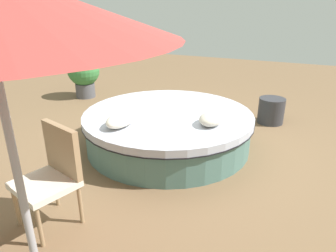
% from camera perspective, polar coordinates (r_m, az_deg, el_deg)
% --- Properties ---
extents(ground_plane, '(16.00, 16.00, 0.00)m').
position_cam_1_polar(ground_plane, '(4.71, -0.00, -3.56)').
color(ground_plane, brown).
extents(round_bed, '(2.49, 2.49, 0.53)m').
position_cam_1_polar(round_bed, '(4.60, -0.00, -0.53)').
color(round_bed, '#4C726B').
rests_on(round_bed, ground_plane).
extents(throw_pillow_0, '(0.55, 0.31, 0.16)m').
position_cam_1_polar(throw_pillow_0, '(4.06, -8.67, 1.22)').
color(throw_pillow_0, silver).
rests_on(throw_pillow_0, round_bed).
extents(throw_pillow_1, '(0.43, 0.30, 0.16)m').
position_cam_1_polar(throw_pillow_1, '(4.08, 8.00, 1.32)').
color(throw_pillow_1, beige).
rests_on(throw_pillow_1, round_bed).
extents(patio_chair, '(0.63, 0.64, 0.98)m').
position_cam_1_polar(patio_chair, '(3.13, -20.53, -7.64)').
color(patio_chair, '#997A56').
rests_on(patio_chair, ground_plane).
extents(planter, '(0.70, 0.70, 0.97)m').
position_cam_1_polar(planter, '(7.22, -15.35, 9.44)').
color(planter, '#4C4C51').
rests_on(planter, ground_plane).
extents(side_table, '(0.46, 0.46, 0.45)m').
position_cam_1_polar(side_table, '(5.81, 18.56, 2.73)').
color(side_table, '#333338').
rests_on(side_table, ground_plane).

